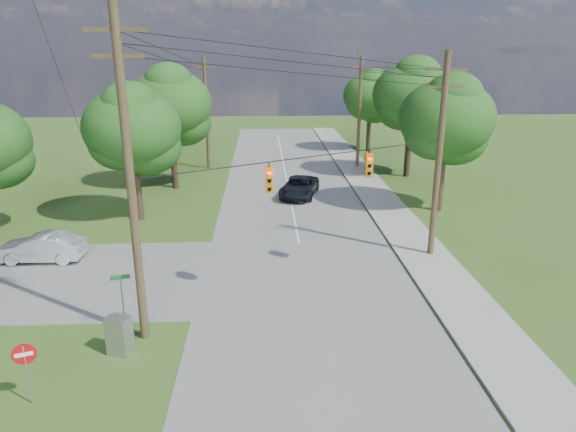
{
  "coord_description": "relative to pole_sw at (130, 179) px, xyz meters",
  "views": [
    {
      "loc": [
        0.01,
        -17.14,
        10.46
      ],
      "look_at": [
        1.11,
        5.0,
        3.3
      ],
      "focal_mm": 32.0,
      "sensor_mm": 36.0,
      "label": 1
    }
  ],
  "objects": [
    {
      "name": "sidewalk_east",
      "position": [
        13.3,
        4.6,
        -6.17
      ],
      "size": [
        2.6,
        100.0,
        0.12
      ],
      "primitive_type": "cube",
      "color": "gray",
      "rests_on": "ground"
    },
    {
      "name": "tree_e_mid",
      "position": [
        17.1,
        25.6,
        0.68
      ],
      "size": [
        6.6,
        6.6,
        9.64
      ],
      "color": "#422F21",
      "rests_on": "ground"
    },
    {
      "name": "tree_e_near",
      "position": [
        16.6,
        15.6,
        0.02
      ],
      "size": [
        6.2,
        6.2,
        8.81
      ],
      "color": "#422F21",
      "rests_on": "ground"
    },
    {
      "name": "pole_north_e",
      "position": [
        13.5,
        29.6,
        -1.1
      ],
      "size": [
        2.0,
        0.32,
        10.0
      ],
      "color": "brown",
      "rests_on": "ground"
    },
    {
      "name": "traffic_signals",
      "position": [
        7.15,
        4.03,
        -0.73
      ],
      "size": [
        4.91,
        3.27,
        1.05
      ],
      "color": "orange",
      "rests_on": "ground"
    },
    {
      "name": "power_lines",
      "position": [
        6.1,
        11.14,
        2.93
      ],
      "size": [
        13.93,
        29.62,
        4.93
      ],
      "color": "black",
      "rests_on": "ground"
    },
    {
      "name": "main_road",
      "position": [
        6.6,
        4.6,
        -6.21
      ],
      "size": [
        10.0,
        100.0,
        0.03
      ],
      "primitive_type": "cube",
      "color": "gray",
      "rests_on": "ground"
    },
    {
      "name": "car_cross_silver",
      "position": [
        -6.93,
        7.77,
        -5.47
      ],
      "size": [
        4.43,
        1.61,
        1.45
      ],
      "primitive_type": "imported",
      "rotation": [
        0.0,
        0.0,
        -1.59
      ],
      "color": "silver",
      "rests_on": "cross_road"
    },
    {
      "name": "ground",
      "position": [
        4.6,
        -0.4,
        -6.23
      ],
      "size": [
        140.0,
        140.0,
        0.0
      ],
      "primitive_type": "plane",
      "color": "#3D5A1E",
      "rests_on": "ground"
    },
    {
      "name": "do_not_enter_sign",
      "position": [
        -2.66,
        -3.77,
        -4.67
      ],
      "size": [
        0.68,
        0.26,
        2.12
      ],
      "rotation": [
        0.0,
        0.0,
        0.34
      ],
      "color": "gray",
      "rests_on": "ground"
    },
    {
      "name": "tree_e_far",
      "position": [
        16.1,
        37.6,
        -0.31
      ],
      "size": [
        5.8,
        5.8,
        8.32
      ],
      "color": "#422F21",
      "rests_on": "ground"
    },
    {
      "name": "tree_w_mid",
      "position": [
        -2.4,
        22.6,
        0.35
      ],
      "size": [
        6.4,
        6.4,
        9.22
      ],
      "color": "#422F21",
      "rests_on": "ground"
    },
    {
      "name": "pole_ne",
      "position": [
        13.5,
        7.6,
        -0.76
      ],
      "size": [
        2.0,
        0.32,
        10.5
      ],
      "color": "brown",
      "rests_on": "ground"
    },
    {
      "name": "tree_w_near",
      "position": [
        -3.4,
        14.6,
        -0.3
      ],
      "size": [
        6.0,
        6.0,
        8.4
      ],
      "color": "#422F21",
      "rests_on": "ground"
    },
    {
      "name": "car_main_north",
      "position": [
        7.31,
        19.58,
        -5.48
      ],
      "size": [
        3.61,
        5.59,
        1.43
      ],
      "primitive_type": "imported",
      "rotation": [
        0.0,
        0.0,
        -0.26
      ],
      "color": "black",
      "rests_on": "main_road"
    },
    {
      "name": "street_name_sign",
      "position": [
        -0.84,
        0.41,
        -4.66
      ],
      "size": [
        0.71,
        0.23,
        2.43
      ],
      "rotation": [
        0.0,
        0.0,
        0.29
      ],
      "color": "gray",
      "rests_on": "ground"
    },
    {
      "name": "pole_north_w",
      "position": [
        -0.4,
        29.6,
        -1.1
      ],
      "size": [
        2.0,
        0.32,
        10.0
      ],
      "color": "brown",
      "rests_on": "ground"
    },
    {
      "name": "tree_w_far",
      "position": [
        -4.4,
        32.6,
        0.02
      ],
      "size": [
        6.0,
        6.0,
        8.73
      ],
      "color": "#422F21",
      "rests_on": "ground"
    },
    {
      "name": "control_cabinet",
      "position": [
        -0.63,
        -1.09,
        -5.5
      ],
      "size": [
        0.96,
        0.83,
        1.46
      ],
      "primitive_type": "cube",
      "rotation": [
        0.0,
        0.0,
        -0.36
      ],
      "color": "gray",
      "rests_on": "ground"
    },
    {
      "name": "pole_sw",
      "position": [
        0.0,
        0.0,
        0.0
      ],
      "size": [
        2.0,
        0.32,
        12.0
      ],
      "color": "brown",
      "rests_on": "ground"
    }
  ]
}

